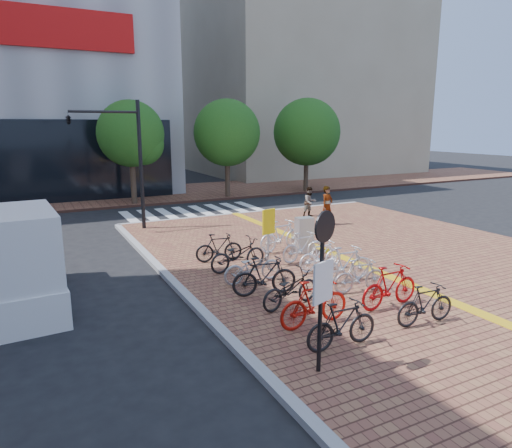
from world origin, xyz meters
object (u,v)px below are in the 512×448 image
bike_2 (290,289)px  bike_6 (219,247)px  bike_4 (252,267)px  yellow_sign (269,227)px  utility_box (304,235)px  pedestrian_a (327,206)px  pedestrian_b (310,202)px  box_truck (15,260)px  bike_7 (426,304)px  bike_8 (390,286)px  bike_5 (238,255)px  bike_0 (342,325)px  bike_1 (315,303)px  bike_10 (345,264)px  bike_12 (303,247)px  bike_9 (360,276)px  notice_sign (323,273)px  bike_3 (265,276)px  bike_13 (281,236)px  traffic_light_pole (109,142)px  bike_11 (321,256)px

bike_2 → bike_6: bike_6 is taller
bike_4 → yellow_sign: 1.90m
utility_box → bike_6: bearing=173.5°
pedestrian_a → pedestrian_b: pedestrian_a is taller
bike_2 → box_truck: (-6.16, 3.55, 0.64)m
bike_7 → bike_8: bearing=4.9°
bike_5 → bike_7: (2.17, -5.63, -0.03)m
bike_0 → bike_1: bearing=-3.4°
utility_box → bike_8: bearing=-99.2°
bike_1 → utility_box: (3.17, 5.34, 0.08)m
bike_10 → bike_12: (0.02, 2.30, -0.03)m
bike_2 → bike_9: bearing=-101.0°
bike_2 → bike_6: size_ratio=1.11×
bike_12 → utility_box: size_ratio=1.31×
bike_10 → notice_sign: notice_sign is taller
bike_9 → notice_sign: (-3.38, -2.97, 1.47)m
bike_4 → bike_6: size_ratio=1.13×
bike_9 → bike_10: bike_10 is taller
bike_2 → pedestrian_b: bearing=-47.1°
yellow_sign → bike_8: bearing=-76.7°
bike_3 → pedestrian_b: (7.15, 8.57, 0.21)m
bike_7 → bike_8: (-0.02, 1.15, 0.07)m
bike_6 → pedestrian_b: size_ratio=1.07×
bike_10 → bike_13: bike_13 is taller
bike_10 → yellow_sign: (-1.25, 2.39, 0.77)m
bike_13 → notice_sign: (-3.56, -7.59, 1.36)m
traffic_light_pole → pedestrian_a: bearing=-19.2°
bike_9 → bike_0: bearing=142.5°
notice_sign → bike_8: bearing=28.0°
bike_13 → bike_5: bearing=110.0°
bike_6 → pedestrian_a: (6.67, 3.12, 0.42)m
yellow_sign → notice_sign: bearing=-110.3°
bike_3 → notice_sign: 4.31m
bike_13 → yellow_sign: bearing=127.7°
bike_6 → bike_7: same height
bike_13 → bike_8: bearing=168.7°
bike_7 → pedestrian_a: pedestrian_a is taller
bike_4 → bike_11: size_ratio=1.10×
bike_3 → bike_9: 2.64m
bike_2 → bike_5: bike_5 is taller
bike_8 → utility_box: size_ratio=1.43×
bike_3 → notice_sign: bearing=178.3°
bike_8 → bike_12: size_ratio=1.09×
bike_0 → bike_3: bearing=1.6°
bike_4 → notice_sign: (-1.11, -5.02, 1.47)m
bike_6 → bike_10: size_ratio=0.90×
bike_3 → box_truck: bearing=78.4°
notice_sign → pedestrian_b: bearing=57.2°
bike_2 → bike_4: bearing=-10.0°
bike_5 → bike_6: bearing=1.7°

